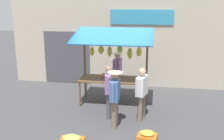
% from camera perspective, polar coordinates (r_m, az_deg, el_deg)
% --- Properties ---
extents(ground_plane, '(40.00, 40.00, 0.00)m').
position_cam_1_polar(ground_plane, '(9.14, 0.30, -7.13)').
color(ground_plane, '#424244').
extents(street_backdrop, '(9.00, 0.30, 3.40)m').
position_cam_1_polar(street_backdrop, '(10.80, 1.87, 5.62)').
color(street_backdrop, '#B2A893').
rests_on(street_backdrop, ground).
extents(market_stall, '(2.50, 1.46, 2.50)m').
position_cam_1_polar(market_stall, '(8.73, 0.45, 2.55)').
color(market_stall, brown).
rests_on(market_stall, ground).
extents(vendor_with_sunhat, '(0.42, 0.70, 1.64)m').
position_cam_1_polar(vendor_with_sunhat, '(9.54, 1.15, -0.07)').
color(vendor_with_sunhat, '#232328').
rests_on(vendor_with_sunhat, ground).
extents(shopper_in_striped_shirt, '(0.41, 0.68, 1.59)m').
position_cam_1_polar(shopper_in_striped_shirt, '(7.23, 0.63, -5.22)').
color(shopper_in_striped_shirt, '#726656').
rests_on(shopper_in_striped_shirt, ground).
extents(shopper_with_ponytail, '(0.28, 0.67, 1.57)m').
position_cam_1_polar(shopper_with_ponytail, '(7.85, -0.63, -3.87)').
color(shopper_with_ponytail, '#4C4C51').
rests_on(shopper_with_ponytail, ground).
extents(shopper_in_grey_tee, '(0.34, 0.65, 1.55)m').
position_cam_1_polar(shopper_in_grey_tee, '(7.70, 6.30, -4.41)').
color(shopper_in_grey_tee, '#726656').
rests_on(shopper_in_grey_tee, ground).
extents(produce_crate_side, '(0.51, 0.42, 0.36)m').
position_cam_1_polar(produce_crate_side, '(6.74, 7.43, -14.09)').
color(produce_crate_side, '#D1661E').
rests_on(produce_crate_side, ground).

